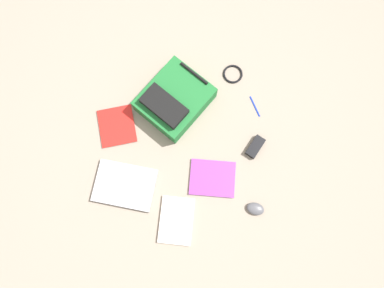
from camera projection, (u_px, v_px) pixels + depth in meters
name	position (u px, v px, depth m)	size (l,w,h in m)	color
ground_plane	(187.00, 147.00, 1.98)	(3.37, 3.37, 0.00)	gray
backpack	(174.00, 100.00, 1.97)	(0.50, 0.50, 0.17)	#1E662D
laptop	(125.00, 185.00, 1.92)	(0.38, 0.32, 0.03)	#929296
book_red	(176.00, 220.00, 1.88)	(0.22, 0.28, 0.02)	silver
book_manual	(117.00, 126.00, 2.00)	(0.24, 0.26, 0.01)	silver
book_blue	(212.00, 178.00, 1.94)	(0.28, 0.24, 0.01)	silver
computer_mouse	(255.00, 209.00, 1.89)	(0.07, 0.10, 0.03)	#4C4C51
cable_coil	(233.00, 74.00, 2.07)	(0.12, 0.12, 0.01)	black
power_brick	(255.00, 147.00, 1.96)	(0.06, 0.13, 0.04)	black
pen_black	(255.00, 106.00, 2.03)	(0.01, 0.01, 0.14)	#1933B2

